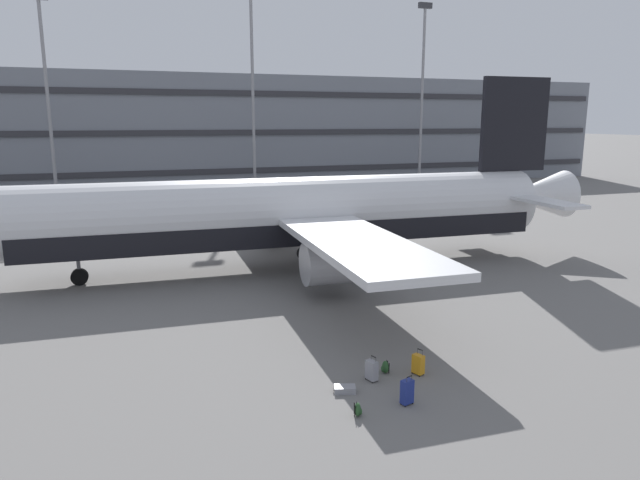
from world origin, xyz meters
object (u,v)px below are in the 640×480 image
object	(u,v)px
suitcase_small	(418,364)
airliner	(298,214)
backpack_purple	(385,367)
suitcase_red	(345,389)
backpack_large	(358,410)
suitcase_teal	(372,370)
suitcase_upright	(407,392)

from	to	relation	value
suitcase_small	airliner	bearing A→B (deg)	88.53
backpack_purple	suitcase_red	bearing A→B (deg)	-155.14
airliner	backpack_large	distance (m)	18.09
suitcase_teal	suitcase_upright	size ratio (longest dim) A/B	0.89
suitcase_upright	backpack_purple	size ratio (longest dim) A/B	1.97
suitcase_small	backpack_purple	size ratio (longest dim) A/B	1.84
suitcase_small	backpack_large	size ratio (longest dim) A/B	1.92
suitcase_red	backpack_purple	size ratio (longest dim) A/B	1.60
airliner	suitcase_teal	world-z (taller)	airliner
suitcase_teal	backpack_purple	distance (m)	0.81
suitcase_small	suitcase_upright	size ratio (longest dim) A/B	0.94
suitcase_red	airliner	bearing A→B (deg)	78.22
suitcase_upright	backpack_purple	distance (m)	2.32
suitcase_teal	suitcase_small	xyz separation A→B (m)	(1.74, -0.10, 0.00)
suitcase_red	backpack_large	distance (m)	1.59
suitcase_upright	suitcase_red	bearing A→B (deg)	137.27
suitcase_upright	airliner	bearing A→B (deg)	84.10
suitcase_small	backpack_large	distance (m)	3.70
suitcase_teal	backpack_large	bearing A→B (deg)	-123.93
suitcase_red	suitcase_teal	bearing A→B (deg)	22.46
suitcase_red	suitcase_upright	bearing A→B (deg)	-42.73
suitcase_small	backpack_large	bearing A→B (deg)	-147.90
suitcase_red	suitcase_upright	size ratio (longest dim) A/B	0.81
suitcase_teal	suitcase_red	size ratio (longest dim) A/B	1.09
suitcase_small	backpack_purple	distance (m)	1.16
suitcase_small	backpack_large	world-z (taller)	suitcase_small
suitcase_red	backpack_large	size ratio (longest dim) A/B	1.66
airliner	suitcase_red	world-z (taller)	airliner
suitcase_teal	backpack_large	xyz separation A→B (m)	(-1.38, -2.06, -0.18)
suitcase_small	suitcase_upright	world-z (taller)	suitcase_upright
suitcase_teal	suitcase_red	distance (m)	1.31
airliner	suitcase_teal	xyz separation A→B (m)	(-2.14, -15.42, -2.93)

